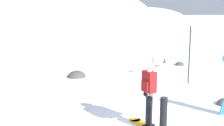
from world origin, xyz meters
TOP-DOWN VIEW (x-y plane):
  - ground_plane at (0.00, 0.00)m, footprint 300.00×300.00m
  - ridge_peak_main at (6.76, 38.07)m, footprint 28.20×25.38m
  - ridge_peak_far at (29.88, 56.00)m, footprint 21.17×19.05m
  - snowboarder_main at (-0.36, -0.38)m, footprint 0.64×1.82m
  - piste_marker_near at (2.94, 2.87)m, footprint 0.20×0.20m
  - rock_dark at (-0.55, 5.35)m, footprint 0.72×0.61m
  - rock_mid at (4.74, 5.95)m, footprint 0.45×0.39m

SIDE VIEW (x-z plane):
  - ground_plane at x=0.00m, z-range 0.00..0.00m
  - ridge_peak_main at x=6.76m, z-range -6.73..6.73m
  - ridge_peak_far at x=29.88m, z-range -3.52..3.52m
  - rock_dark at x=-0.55m, z-range -0.25..0.25m
  - rock_mid at x=4.74m, z-range -0.16..0.16m
  - snowboarder_main at x=-0.36m, z-range 0.06..1.78m
  - piste_marker_near at x=2.94m, z-range 0.14..2.26m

